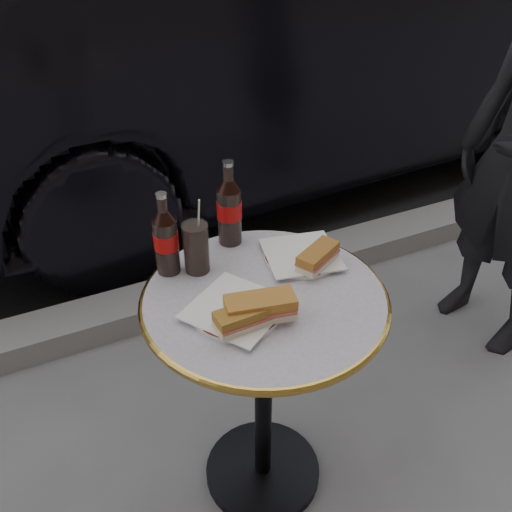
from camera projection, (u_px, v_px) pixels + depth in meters
name	position (u px, v px, depth m)	size (l,w,h in m)	color
ground	(263.00, 473.00, 1.83)	(80.00, 80.00, 0.00)	slate
asphalt_road	(39.00, 61.00, 5.53)	(40.00, 8.00, 0.00)	black
curb	(172.00, 300.00, 2.47)	(40.00, 0.20, 0.12)	gray
bistro_table	(263.00, 396.00, 1.62)	(0.62, 0.62, 0.73)	#BAB2C4
plate_left	(236.00, 311.00, 1.35)	(0.22, 0.22, 0.01)	silver
plate_right	(301.00, 256.00, 1.54)	(0.20, 0.20, 0.01)	white
sandwich_left_a	(244.00, 319.00, 1.29)	(0.13, 0.06, 0.05)	#9B6927
sandwich_left_b	(260.00, 309.00, 1.31)	(0.16, 0.08, 0.06)	#B8762E
sandwich_right	(318.00, 258.00, 1.48)	(0.13, 0.06, 0.05)	#A36529
cola_bottle_left	(165.00, 234.00, 1.43)	(0.06, 0.06, 0.23)	black
cola_bottle_right	(229.00, 203.00, 1.54)	(0.07, 0.07, 0.25)	black
cola_glass	(196.00, 248.00, 1.46)	(0.07, 0.07, 0.14)	black
parked_car	(293.00, 43.00, 3.25)	(4.57, 1.59, 1.50)	black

